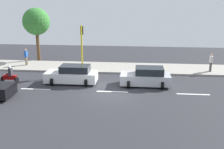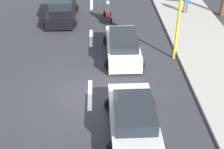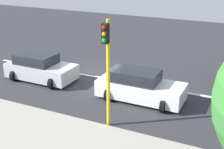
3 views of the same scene
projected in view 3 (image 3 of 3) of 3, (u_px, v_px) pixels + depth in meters
ground_plane at (95, 77)px, 18.38m from camera, size 40.00×60.00×0.10m
sidewalk at (12, 131)px, 12.44m from camera, size 4.00×60.00×0.15m
lane_stripe_north at (17, 62)px, 20.78m from camera, size 0.20×2.40×0.01m
lane_stripe_mid at (95, 76)px, 18.36m from camera, size 0.20×2.40×0.01m
lane_stripe_south at (197, 95)px, 15.93m from camera, size 0.20×2.40×0.01m
car_white at (139, 86)px, 15.13m from camera, size 2.17×4.24×1.52m
car_silver at (40, 68)px, 17.65m from camera, size 2.25×3.98×1.52m
traffic_light_corner at (107, 60)px, 11.92m from camera, size 0.49×0.24×4.50m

